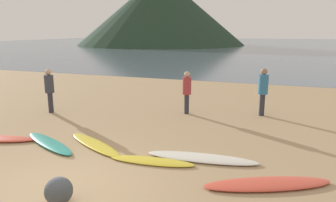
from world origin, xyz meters
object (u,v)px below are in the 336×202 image
at_px(surfboard_4, 202,158).
at_px(surfboard_1, 49,143).
at_px(person_0, 263,88).
at_px(person_1, 187,89).
at_px(person_2, 49,87).
at_px(surfboard_3, 152,161).
at_px(surfboard_5, 268,184).
at_px(beach_rock_far, 59,191).
at_px(surfboard_2, 95,144).

bearing_deg(surfboard_4, surfboard_1, -179.13).
xyz_separation_m(person_0, person_1, (-2.59, -0.67, -0.08)).
bearing_deg(person_2, surfboard_3, -109.70).
bearing_deg(person_0, surfboard_4, -110.27).
xyz_separation_m(surfboard_5, beach_rock_far, (-3.41, -1.94, 0.20)).
relative_size(surfboard_3, person_1, 1.30).
distance_m(surfboard_4, person_1, 4.32).
bearing_deg(person_2, person_0, -63.77).
bearing_deg(person_2, beach_rock_far, -129.79).
distance_m(surfboard_2, person_0, 6.18).
bearing_deg(surfboard_3, surfboard_2, 159.85).
distance_m(surfboard_2, surfboard_3, 1.90).
bearing_deg(beach_rock_far, surfboard_1, 133.15).
distance_m(surfboard_5, beach_rock_far, 3.93).
bearing_deg(surfboard_3, person_0, 62.55).
height_order(surfboard_1, person_1, person_1).
height_order(surfboard_3, beach_rock_far, beach_rock_far).
bearing_deg(person_0, surfboard_2, -137.55).
height_order(surfboard_2, beach_rock_far, beach_rock_far).
xyz_separation_m(surfboard_1, surfboard_5, (5.60, -0.40, -0.00)).
relative_size(surfboard_1, person_2, 1.46).
bearing_deg(surfboard_5, surfboard_2, 144.99).
height_order(surfboard_2, surfboard_3, surfboard_2).
height_order(surfboard_2, surfboard_5, surfboard_5).
xyz_separation_m(surfboard_1, person_0, (5.09, 5.04, 0.95)).
relative_size(surfboard_2, person_2, 1.47).
bearing_deg(surfboard_1, person_0, 70.60).
bearing_deg(surfboard_2, person_1, 100.59).
bearing_deg(surfboard_1, surfboard_3, 23.51).
distance_m(surfboard_5, person_2, 8.53).
distance_m(surfboard_3, person_0, 5.65).
xyz_separation_m(surfboard_5, person_1, (-3.10, 4.76, 0.87)).
relative_size(surfboard_1, person_0, 1.39).
bearing_deg(surfboard_3, surfboard_1, 172.02).
bearing_deg(surfboard_1, surfboard_5, 21.89).
bearing_deg(beach_rock_far, surfboard_4, 55.82).
height_order(surfboard_3, person_0, person_0).
xyz_separation_m(surfboard_4, person_0, (1.03, 4.60, 0.95)).
distance_m(surfboard_1, beach_rock_far, 3.21).
height_order(person_1, beach_rock_far, person_1).
distance_m(surfboard_4, beach_rock_far, 3.35).
height_order(person_1, person_2, person_2).
xyz_separation_m(surfboard_3, person_1, (-0.52, 4.49, 0.88)).
distance_m(surfboard_5, person_0, 5.54).
distance_m(person_2, beach_rock_far, 6.83).
xyz_separation_m(surfboard_2, surfboard_4, (2.88, 0.08, -0.00)).
bearing_deg(beach_rock_far, person_1, 87.33).
bearing_deg(surfboard_4, surfboard_2, 176.43).
relative_size(surfboard_3, person_2, 1.25).
relative_size(person_1, person_2, 0.96).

